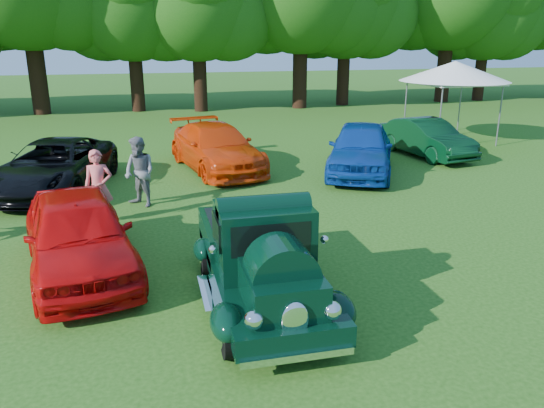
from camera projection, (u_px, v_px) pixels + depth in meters
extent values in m
plane|color=#1E4C11|center=(233.00, 287.00, 9.77)|extent=(120.00, 120.00, 0.00)
cylinder|color=black|center=(229.00, 334.00, 7.58)|extent=(0.21, 0.72, 0.72)
cylinder|color=black|center=(336.00, 320.00, 7.93)|extent=(0.21, 0.72, 0.72)
cylinder|color=black|center=(206.00, 258.00, 10.15)|extent=(0.21, 0.72, 0.72)
cylinder|color=black|center=(288.00, 250.00, 10.51)|extent=(0.21, 0.72, 0.72)
cube|color=black|center=(262.00, 276.00, 9.07)|extent=(1.68, 4.39, 0.33)
cube|color=black|center=(281.00, 289.00, 7.73)|extent=(1.07, 1.41, 0.60)
cube|color=black|center=(264.00, 239.00, 8.73)|extent=(1.52, 1.12, 1.17)
cube|color=black|center=(271.00, 239.00, 8.17)|extent=(1.27, 0.06, 0.51)
cube|color=black|center=(247.00, 234.00, 10.22)|extent=(1.68, 2.00, 0.57)
cube|color=black|center=(247.00, 220.00, 10.14)|extent=(1.44, 1.75, 0.05)
ellipsoid|color=black|center=(227.00, 322.00, 7.51)|extent=(0.48, 0.84, 0.48)
ellipsoid|color=black|center=(338.00, 309.00, 7.88)|extent=(0.48, 0.84, 0.48)
ellipsoid|color=black|center=(203.00, 250.00, 10.09)|extent=(0.37, 0.70, 0.41)
ellipsoid|color=black|center=(291.00, 242.00, 10.47)|extent=(0.37, 0.70, 0.41)
ellipsoid|color=white|center=(295.00, 321.00, 7.09)|extent=(0.39, 0.12, 0.58)
sphere|color=white|center=(254.00, 320.00, 7.01)|extent=(0.27, 0.27, 0.27)
sphere|color=white|center=(332.00, 310.00, 7.25)|extent=(0.27, 0.27, 0.27)
cube|color=white|center=(297.00, 357.00, 7.09)|extent=(1.58, 0.11, 0.11)
cube|color=white|center=(239.00, 234.00, 11.27)|extent=(1.58, 0.11, 0.11)
imported|color=#BF0808|center=(78.00, 234.00, 10.16)|extent=(2.77, 4.94, 1.59)
imported|color=black|center=(54.00, 166.00, 15.66)|extent=(3.69, 5.78, 1.48)
imported|color=red|center=(216.00, 147.00, 18.14)|extent=(3.20, 5.63, 1.54)
imported|color=navy|center=(361.00, 148.00, 17.59)|extent=(3.95, 5.38, 1.70)
imported|color=black|center=(427.00, 138.00, 20.16)|extent=(2.17, 4.47, 1.41)
imported|color=#E96060|center=(99.00, 187.00, 12.84)|extent=(0.67, 0.44, 1.84)
imported|color=slate|center=(140.00, 172.00, 14.16)|extent=(1.14, 1.16, 1.89)
cube|color=white|center=(454.00, 82.00, 22.42)|extent=(3.22, 3.22, 0.12)
cone|color=white|center=(455.00, 71.00, 22.28)|extent=(4.72, 4.72, 0.83)
cylinder|color=slate|center=(440.00, 119.00, 21.17)|extent=(0.06, 0.06, 2.48)
cylinder|color=slate|center=(405.00, 110.00, 23.74)|extent=(0.06, 0.06, 2.48)
cylinder|color=slate|center=(500.00, 116.00, 21.88)|extent=(0.06, 0.06, 2.48)
cylinder|color=slate|center=(460.00, 108.00, 24.45)|extent=(0.06, 0.06, 2.48)
cylinder|color=black|center=(37.00, 71.00, 30.59)|extent=(0.98, 0.98, 4.89)
cylinder|color=black|center=(137.00, 78.00, 31.93)|extent=(0.80, 0.80, 4.02)
cylinder|color=black|center=(200.00, 78.00, 31.96)|extent=(0.80, 0.80, 4.01)
cylinder|color=black|center=(300.00, 72.00, 33.33)|extent=(0.90, 0.90, 4.51)
cylinder|color=black|center=(343.00, 74.00, 34.92)|extent=(0.81, 0.81, 4.04)
cylinder|color=black|center=(444.00, 67.00, 36.52)|extent=(0.94, 0.94, 4.70)
cylinder|color=black|center=(480.00, 73.00, 37.38)|extent=(0.76, 0.76, 3.78)
sphere|color=#124E10|center=(488.00, 8.00, 36.07)|extent=(6.91, 6.91, 6.91)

